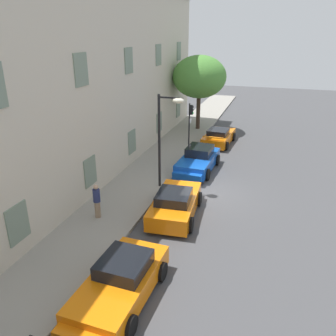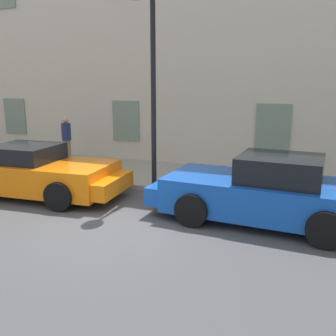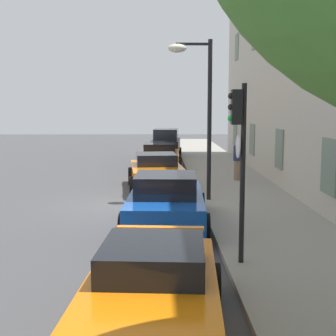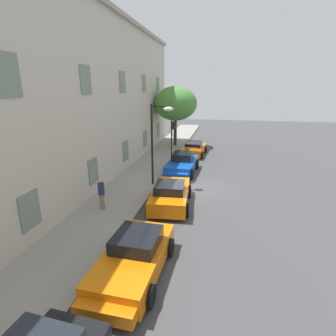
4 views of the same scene
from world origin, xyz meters
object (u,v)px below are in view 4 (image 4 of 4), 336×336
at_px(sportscar_red_lead, 133,260).
at_px(pedestrian_admiring, 102,194).
at_px(sportscar_white_middle, 182,165).
at_px(street_lamp, 159,130).
at_px(sportscar_yellow_flank, 171,193).
at_px(sportscar_tail_end, 194,149).
at_px(tree_near_kerb, 175,104).
at_px(traffic_light, 172,133).

height_order(sportscar_red_lead, pedestrian_admiring, pedestrian_admiring).
distance_m(sportscar_red_lead, sportscar_white_middle, 11.83).
distance_m(street_lamp, pedestrian_admiring, 5.44).
bearing_deg(sportscar_yellow_flank, sportscar_red_lead, 178.93).
relative_size(sportscar_red_lead, street_lamp, 0.90).
height_order(sportscar_white_middle, sportscar_tail_end, sportscar_white_middle).
xyz_separation_m(sportscar_white_middle, sportscar_tail_end, (6.19, -0.29, -0.09)).
bearing_deg(street_lamp, sportscar_red_lead, -172.39).
xyz_separation_m(sportscar_tail_end, street_lamp, (-9.32, 1.28, 3.19)).
relative_size(sportscar_red_lead, tree_near_kerb, 0.73).
xyz_separation_m(street_lamp, pedestrian_admiring, (-4.21, 2.06, -2.76)).
relative_size(tree_near_kerb, traffic_light, 1.81).
xyz_separation_m(sportscar_yellow_flank, sportscar_tail_end, (11.87, -0.01, -0.06)).
relative_size(sportscar_tail_end, street_lamp, 0.89).
bearing_deg(sportscar_tail_end, sportscar_white_middle, 177.31).
height_order(sportscar_tail_end, tree_near_kerb, tree_near_kerb).
bearing_deg(street_lamp, sportscar_white_middle, -17.62).
relative_size(sportscar_white_middle, sportscar_tail_end, 1.03).
xyz_separation_m(sportscar_tail_end, tree_near_kerb, (3.33, 2.52, 4.09)).
bearing_deg(sportscar_red_lead, sportscar_white_middle, 0.81).
bearing_deg(sportscar_tail_end, street_lamp, 172.16).
xyz_separation_m(sportscar_yellow_flank, street_lamp, (2.55, 1.28, 3.13)).
distance_m(traffic_light, street_lamp, 6.53).
relative_size(street_lamp, pedestrian_admiring, 3.10).
xyz_separation_m(sportscar_white_middle, street_lamp, (-3.13, 0.99, 3.10)).
bearing_deg(sportscar_tail_end, traffic_light, 150.60).
distance_m(sportscar_white_middle, street_lamp, 4.51).
bearing_deg(pedestrian_admiring, tree_near_kerb, -2.81).
bearing_deg(pedestrian_admiring, street_lamp, -26.10).
bearing_deg(tree_near_kerb, traffic_light, -172.04).
distance_m(sportscar_red_lead, tree_near_kerb, 21.86).
distance_m(tree_near_kerb, pedestrian_admiring, 17.27).
distance_m(sportscar_yellow_flank, sportscar_tail_end, 11.88).
distance_m(sportscar_yellow_flank, tree_near_kerb, 15.93).
height_order(sportscar_yellow_flank, pedestrian_admiring, pedestrian_admiring).
relative_size(tree_near_kerb, street_lamp, 1.22).
bearing_deg(sportscar_tail_end, sportscar_red_lead, 179.61).
bearing_deg(pedestrian_admiring, sportscar_yellow_flank, -63.63).
xyz_separation_m(sportscar_tail_end, traffic_light, (-2.92, 1.65, 1.96)).
distance_m(sportscar_white_middle, sportscar_tail_end, 6.20).
bearing_deg(tree_near_kerb, sportscar_red_lead, -173.60).
xyz_separation_m(sportscar_yellow_flank, tree_near_kerb, (15.21, 2.51, 4.03)).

